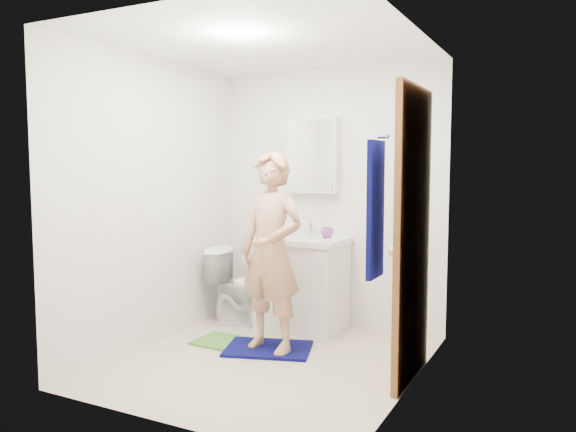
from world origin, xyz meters
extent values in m
cube|color=beige|center=(0.00, 0.00, -0.01)|extent=(2.20, 2.40, 0.02)
cube|color=white|center=(0.00, 0.00, 2.41)|extent=(2.20, 2.40, 0.02)
cube|color=silver|center=(0.00, 1.21, 1.20)|extent=(2.20, 0.02, 2.40)
cube|color=silver|center=(0.00, -1.21, 1.20)|extent=(2.20, 0.02, 2.40)
cube|color=silver|center=(-1.11, 0.00, 1.20)|extent=(0.02, 2.40, 2.40)
cube|color=silver|center=(1.11, 0.00, 1.20)|extent=(0.02, 2.40, 2.40)
cube|color=white|center=(-0.15, 0.91, 0.40)|extent=(0.75, 0.55, 0.80)
cube|color=white|center=(-0.15, 0.91, 0.83)|extent=(0.79, 0.59, 0.05)
cylinder|color=white|center=(-0.15, 0.91, 0.84)|extent=(0.40, 0.40, 0.03)
cylinder|color=silver|center=(-0.15, 1.09, 0.91)|extent=(0.03, 0.03, 0.12)
cube|color=white|center=(-0.15, 1.14, 1.60)|extent=(0.50, 0.12, 0.70)
cube|color=white|center=(-0.15, 1.08, 1.60)|extent=(0.46, 0.01, 0.66)
cube|color=brown|center=(1.07, 0.15, 1.02)|extent=(0.05, 0.80, 2.05)
sphere|color=gold|center=(1.03, -0.17, 0.95)|extent=(0.07, 0.07, 0.07)
cube|color=#08094E|center=(1.03, -0.57, 1.25)|extent=(0.03, 0.24, 0.80)
cylinder|color=silver|center=(1.07, -0.57, 1.67)|extent=(0.06, 0.02, 0.02)
imported|color=white|center=(-0.68, 0.80, 0.36)|extent=(0.78, 0.54, 0.73)
cube|color=#08094E|center=(-0.13, 0.22, 0.01)|extent=(0.80, 0.67, 0.02)
cube|color=#4A9732|center=(-0.56, 0.21, 0.01)|extent=(0.48, 0.41, 0.02)
imported|color=#BB5759|center=(-0.43, 0.84, 0.95)|extent=(0.11, 0.11, 0.20)
imported|color=#7E479C|center=(0.06, 1.00, 0.90)|extent=(0.12, 0.12, 0.09)
imported|color=tan|center=(-0.08, 0.19, 0.82)|extent=(0.64, 0.47, 1.59)
camera|label=1|loc=(2.05, -3.69, 1.50)|focal=35.00mm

